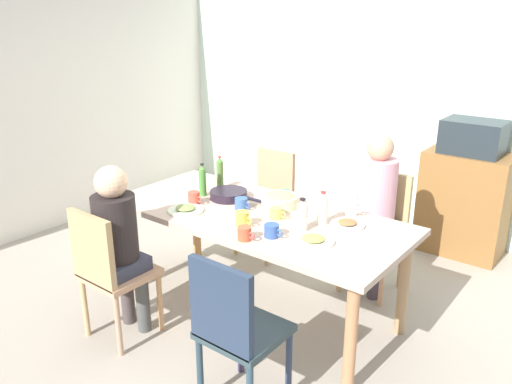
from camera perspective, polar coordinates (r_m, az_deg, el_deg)
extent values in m
plane|color=#A09689|center=(3.79, 0.00, -12.83)|extent=(6.01, 6.01, 0.00)
cube|color=silver|center=(5.15, 15.22, 10.66)|extent=(5.24, 0.12, 2.60)
cube|color=silver|center=(5.24, -23.09, 9.95)|extent=(0.12, 4.45, 2.60)
cube|color=#C8A994|center=(3.46, 0.00, -2.66)|extent=(2.06, 0.92, 0.04)
cylinder|color=#B27A4B|center=(3.99, -13.92, -5.99)|extent=(0.07, 0.07, 0.70)
cylinder|color=#B57B52|center=(2.93, 10.46, -15.70)|extent=(0.07, 0.07, 0.70)
cylinder|color=#B37D4A|center=(4.42, -6.66, -2.95)|extent=(0.07, 0.07, 0.70)
cylinder|color=#A68258|center=(3.50, 16.07, -9.95)|extent=(0.07, 0.07, 0.70)
cube|color=tan|center=(3.93, 12.86, -4.84)|extent=(0.40, 0.40, 0.04)
cylinder|color=tan|center=(4.11, 15.81, -7.47)|extent=(0.04, 0.04, 0.43)
cylinder|color=tan|center=(4.23, 11.55, -6.31)|extent=(0.04, 0.04, 0.43)
cylinder|color=tan|center=(3.83, 13.81, -9.37)|extent=(0.04, 0.04, 0.43)
cylinder|color=tan|center=(3.96, 9.31, -8.05)|extent=(0.04, 0.04, 0.43)
cube|color=tan|center=(4.00, 14.22, -0.91)|extent=(0.38, 0.04, 0.45)
cylinder|color=#473B47|center=(3.91, 13.05, -8.48)|extent=(0.09, 0.09, 0.45)
cylinder|color=#3B3B38|center=(3.97, 10.95, -7.88)|extent=(0.09, 0.09, 0.45)
cube|color=#3C3542|center=(3.91, 12.92, -4.04)|extent=(0.30, 0.30, 0.10)
cylinder|color=pink|center=(3.80, 13.25, 0.02)|extent=(0.28, 0.28, 0.49)
sphere|color=tan|center=(3.71, 13.64, 4.82)|extent=(0.19, 0.19, 0.19)
cube|color=tan|center=(4.42, 0.78, -1.60)|extent=(0.40, 0.40, 0.04)
cylinder|color=tan|center=(4.54, 3.78, -4.11)|extent=(0.04, 0.04, 0.43)
cylinder|color=tan|center=(4.72, 0.36, -3.11)|extent=(0.04, 0.04, 0.43)
cylinder|color=tan|center=(4.29, 1.21, -5.55)|extent=(0.04, 0.04, 0.43)
cylinder|color=tan|center=(4.48, -2.29, -4.42)|extent=(0.04, 0.04, 0.43)
cube|color=tan|center=(4.48, 2.18, 1.86)|extent=(0.38, 0.04, 0.45)
cube|color=tan|center=(3.44, -14.88, -8.72)|extent=(0.40, 0.40, 0.04)
cylinder|color=tan|center=(3.59, -18.45, -11.96)|extent=(0.04, 0.04, 0.43)
cylinder|color=tan|center=(3.34, -15.05, -14.07)|extent=(0.04, 0.04, 0.43)
cylinder|color=tan|center=(3.75, -14.14, -10.05)|extent=(0.04, 0.04, 0.43)
cylinder|color=tan|center=(3.52, -10.60, -11.86)|extent=(0.04, 0.04, 0.43)
cube|color=tan|center=(3.24, -17.75, -6.14)|extent=(0.38, 0.04, 0.45)
cylinder|color=#453C3C|center=(3.65, -14.12, -10.77)|extent=(0.09, 0.09, 0.45)
cylinder|color=#454745|center=(3.54, -12.47, -11.65)|extent=(0.09, 0.09, 0.45)
cube|color=#36394A|center=(3.41, -14.97, -7.83)|extent=(0.30, 0.30, 0.10)
cylinder|color=black|center=(3.30, -15.35, -3.84)|extent=(0.27, 0.27, 0.42)
sphere|color=beige|center=(3.20, -15.82, 1.08)|extent=(0.20, 0.20, 0.20)
cube|color=#2D3F45|center=(2.79, -1.28, -15.19)|extent=(0.40, 0.40, 0.04)
cylinder|color=#273A47|center=(2.91, -6.23, -19.10)|extent=(0.04, 0.04, 0.43)
cylinder|color=#322E51|center=(3.11, -1.73, -16.11)|extent=(0.04, 0.04, 0.43)
cylinder|color=#2B3752|center=(2.95, 3.66, -18.44)|extent=(0.04, 0.04, 0.43)
cube|color=#26344A|center=(2.54, -3.94, -12.62)|extent=(0.38, 0.04, 0.45)
cylinder|color=silver|center=(3.51, -7.81, -2.03)|extent=(0.24, 0.24, 0.01)
ellipsoid|color=#7F9051|center=(3.50, -7.83, -1.74)|extent=(0.13, 0.13, 0.02)
cylinder|color=silver|center=(3.30, 10.10, -3.61)|extent=(0.22, 0.22, 0.01)
ellipsoid|color=#9C683C|center=(3.29, 10.12, -3.30)|extent=(0.12, 0.12, 0.02)
cylinder|color=white|center=(3.04, 6.36, -5.45)|extent=(0.25, 0.25, 0.01)
ellipsoid|color=tan|center=(3.03, 6.38, -5.11)|extent=(0.14, 0.14, 0.02)
cylinder|color=beige|center=(3.57, 2.63, -1.00)|extent=(0.26, 0.26, 0.08)
ellipsoid|color=tan|center=(3.55, 2.64, -0.42)|extent=(0.21, 0.21, 0.04)
cylinder|color=black|center=(3.72, -3.05, -0.28)|extent=(0.27, 0.27, 0.06)
cylinder|color=black|center=(3.58, -0.33, -0.84)|extent=(0.18, 0.02, 0.02)
cylinder|color=#3254A2|center=(3.08, 1.74, -4.30)|extent=(0.09, 0.09, 0.08)
torus|color=#35629C|center=(3.05, 2.60, -4.56)|extent=(0.05, 0.01, 0.05)
cylinder|color=#E9C555|center=(3.36, 2.25, -2.33)|extent=(0.08, 0.08, 0.07)
torus|color=#EECA55|center=(3.33, 3.00, -2.53)|extent=(0.05, 0.01, 0.05)
cylinder|color=#D14D3D|center=(3.63, -6.89, -0.65)|extent=(0.08, 0.08, 0.09)
torus|color=#CB4D40|center=(3.59, -6.29, -0.83)|extent=(0.05, 0.01, 0.05)
cylinder|color=#385C96|center=(3.52, -1.63, -1.26)|extent=(0.09, 0.09, 0.08)
torus|color=#3A54A1|center=(3.49, -0.92, -1.46)|extent=(0.05, 0.01, 0.05)
cylinder|color=white|center=(3.47, 10.54, -1.76)|extent=(0.09, 0.09, 0.09)
torus|color=white|center=(3.45, 11.37, -1.96)|extent=(0.05, 0.01, 0.05)
cylinder|color=#C35635|center=(3.04, -1.29, -4.61)|extent=(0.08, 0.08, 0.08)
torus|color=#D34D46|center=(3.01, -0.49, -4.86)|extent=(0.05, 0.01, 0.05)
cylinder|color=gold|center=(3.23, -1.54, -3.00)|extent=(0.08, 0.08, 0.10)
torus|color=#DCC950|center=(3.20, -0.78, -3.22)|extent=(0.05, 0.01, 0.05)
cylinder|color=#3E8461|center=(3.70, 3.26, -0.29)|extent=(0.08, 0.08, 0.07)
torus|color=#4C8969|center=(3.67, 3.91, -0.45)|extent=(0.05, 0.01, 0.05)
cylinder|color=silver|center=(3.27, 7.39, -2.10)|extent=(0.07, 0.07, 0.18)
cone|color=beige|center=(3.23, 7.47, -0.36)|extent=(0.06, 0.06, 0.03)
cylinder|color=red|center=(3.22, 7.49, -0.02)|extent=(0.03, 0.03, 0.01)
cylinder|color=silver|center=(3.16, 5.16, -2.85)|extent=(0.07, 0.07, 0.17)
cone|color=silver|center=(3.13, 5.21, -1.13)|extent=(0.06, 0.06, 0.03)
cylinder|color=black|center=(3.12, 5.22, -0.79)|extent=(0.03, 0.03, 0.01)
cylinder|color=#468737|center=(3.77, -5.95, 1.07)|extent=(0.05, 0.05, 0.20)
cone|color=#507836|center=(3.73, -6.01, 2.78)|extent=(0.05, 0.05, 0.03)
cylinder|color=black|center=(3.73, -6.02, 3.07)|extent=(0.03, 0.03, 0.01)
cylinder|color=#557938|center=(3.91, -4.03, 1.88)|extent=(0.05, 0.05, 0.22)
cone|color=#458530|center=(3.87, -4.07, 3.62)|extent=(0.05, 0.05, 0.03)
cylinder|color=#C2392D|center=(3.86, -4.08, 3.90)|extent=(0.03, 0.03, 0.01)
cube|color=brown|center=(4.81, 22.06, -1.18)|extent=(0.70, 0.44, 0.90)
cube|color=#232C32|center=(4.65, 22.97, 5.65)|extent=(0.48, 0.36, 0.28)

